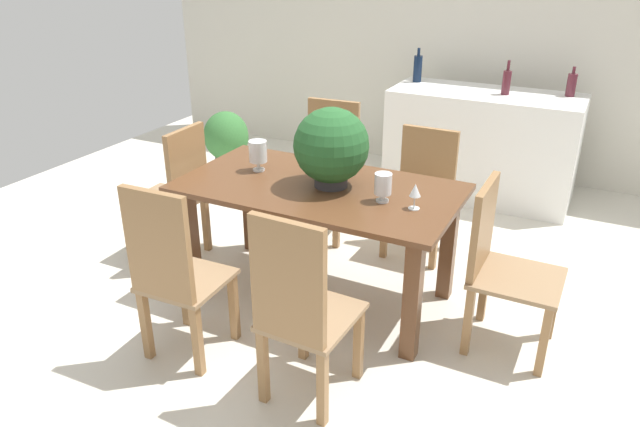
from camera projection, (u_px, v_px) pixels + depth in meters
The scene contains 18 objects.
ground_plane at pixel (335, 276), 4.14m from camera, with size 7.04×7.04×0.00m, color silver.
back_wall at pixel (453, 35), 5.71m from camera, with size 6.40×0.10×2.60m, color beige.
dining_table at pixel (319, 205), 3.67m from camera, with size 1.70×0.92×0.77m.
chair_far_left at pixel (329, 162), 4.63m from camera, with size 0.48×0.48×1.03m.
chair_near_left at pixel (173, 270), 3.10m from camera, with size 0.43×0.44×1.04m.
chair_far_right at pixel (423, 185), 4.31m from camera, with size 0.45×0.40×0.92m.
chair_head_end at pixel (177, 189), 4.17m from camera, with size 0.47×0.43×0.99m.
chair_foot_end at pixel (499, 260), 3.26m from camera, with size 0.48×0.46×0.96m.
chair_near_right at pixel (300, 307), 2.78m from camera, with size 0.42×0.48×1.05m.
flower_centerpiece at pixel (331, 147), 3.51m from camera, with size 0.45×0.45×0.48m.
crystal_vase_left at pixel (383, 185), 3.35m from camera, with size 0.10×0.10×0.17m.
crystal_vase_center_near at pixel (258, 152), 3.80m from camera, with size 0.12×0.12×0.20m.
wine_glass at pixel (415, 191), 3.26m from camera, with size 0.06×0.06×0.15m.
kitchen_counter at pixel (481, 145), 5.29m from camera, with size 1.61×0.69×0.94m, color white.
wine_bottle_tall at pixel (571, 85), 4.93m from camera, with size 0.08×0.08×0.24m.
wine_bottle_dark at pixel (418, 68), 5.43m from camera, with size 0.08×0.08×0.30m.
wine_bottle_amber at pixel (506, 82), 4.98m from camera, with size 0.07×0.07×0.28m.
potted_plant_floor at pixel (226, 139), 5.90m from camera, with size 0.44×0.44×0.61m.
Camera 1 is at (1.52, -3.25, 2.12)m, focal length 33.44 mm.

